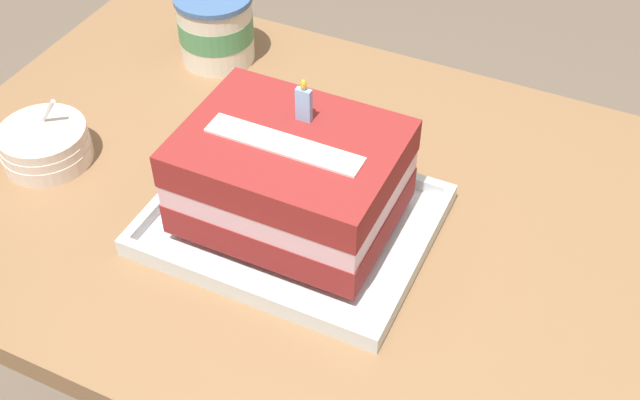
# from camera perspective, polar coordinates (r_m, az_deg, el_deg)

# --- Properties ---
(dining_table) EXTENTS (1.12, 0.69, 0.78)m
(dining_table) POSITION_cam_1_polar(r_m,az_deg,el_deg) (1.07, 1.77, -5.42)
(dining_table) COLOR olive
(dining_table) RESTS_ON ground_plane
(foil_tray) EXTENTS (0.32, 0.26, 0.02)m
(foil_tray) POSITION_cam_1_polar(r_m,az_deg,el_deg) (0.96, -1.98, -1.60)
(foil_tray) COLOR silver
(foil_tray) RESTS_ON dining_table
(birthday_cake) EXTENTS (0.24, 0.18, 0.17)m
(birthday_cake) POSITION_cam_1_polar(r_m,az_deg,el_deg) (0.91, -2.09, 1.68)
(birthday_cake) COLOR maroon
(birthday_cake) RESTS_ON foil_tray
(bowl_stack) EXTENTS (0.12, 0.12, 0.09)m
(bowl_stack) POSITION_cam_1_polar(r_m,az_deg,el_deg) (1.09, -18.99, 3.76)
(bowl_stack) COLOR silver
(bowl_stack) RESTS_ON dining_table
(ice_cream_tub) EXTENTS (0.11, 0.11, 0.11)m
(ice_cream_tub) POSITION_cam_1_polar(r_m,az_deg,el_deg) (1.22, -7.44, 12.14)
(ice_cream_tub) COLOR silver
(ice_cream_tub) RESTS_ON dining_table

